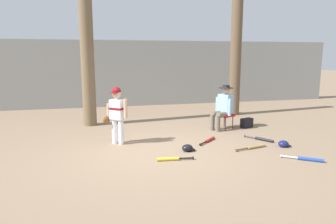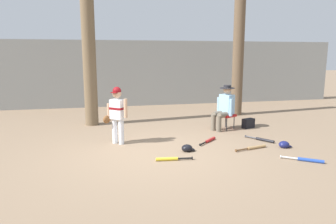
{
  "view_description": "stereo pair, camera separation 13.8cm",
  "coord_description": "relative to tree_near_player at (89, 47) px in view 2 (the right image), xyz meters",
  "views": [
    {
      "loc": [
        -1.23,
        -6.11,
        2.0
      ],
      "look_at": [
        0.42,
        0.59,
        0.75
      ],
      "focal_mm": 33.74,
      "sensor_mm": 36.0,
      "label": 1
    },
    {
      "loc": [
        -1.09,
        -6.14,
        2.0
      ],
      "look_at": [
        0.42,
        0.59,
        0.75
      ],
      "focal_mm": 33.74,
      "sensor_mm": 36.0,
      "label": 2
    }
  ],
  "objects": [
    {
      "name": "bat_blue_youth",
      "position": [
        4.04,
        -4.22,
        -2.18
      ],
      "size": [
        0.66,
        0.52,
        0.07
      ],
      "color": "#2347AD",
      "rests_on": "ground"
    },
    {
      "name": "ground_plane",
      "position": [
        1.28,
        -3.09,
        -2.21
      ],
      "size": [
        60.0,
        60.0,
        0.0
      ],
      "primitive_type": "plane",
      "color": "#897056"
    },
    {
      "name": "batting_helmet_navy",
      "position": [
        4.13,
        -3.3,
        -2.14
      ],
      "size": [
        0.27,
        0.21,
        0.16
      ],
      "color": "navy",
      "rests_on": "ground"
    },
    {
      "name": "bat_black_composite",
      "position": [
        3.95,
        -2.71,
        -2.18
      ],
      "size": [
        0.45,
        0.67,
        0.07
      ],
      "color": "black",
      "rests_on": "ground"
    },
    {
      "name": "young_ballplayer",
      "position": [
        0.59,
        -2.17,
        -1.47
      ],
      "size": [
        0.58,
        0.42,
        1.31
      ],
      "color": "white",
      "rests_on": "ground"
    },
    {
      "name": "batting_helmet_black",
      "position": [
        1.98,
        -3.1,
        -2.14
      ],
      "size": [
        0.28,
        0.21,
        0.16
      ],
      "color": "black",
      "rests_on": "ground"
    },
    {
      "name": "tree_near_player",
      "position": [
        0.0,
        0.0,
        0.0
      ],
      "size": [
        0.53,
        0.53,
        4.94
      ],
      "color": "brown",
      "rests_on": "ground"
    },
    {
      "name": "seated_spectator",
      "position": [
        3.51,
        -1.39,
        -1.57
      ],
      "size": [
        0.67,
        0.55,
        1.2
      ],
      "color": "#6B6051",
      "rests_on": "ground"
    },
    {
      "name": "bat_red_barrel",
      "position": [
        2.69,
        -2.49,
        -2.18
      ],
      "size": [
        0.56,
        0.54,
        0.07
      ],
      "color": "red",
      "rests_on": "ground"
    },
    {
      "name": "folding_stool",
      "position": [
        3.6,
        -1.35,
        -1.85
      ],
      "size": [
        0.53,
        0.53,
        0.41
      ],
      "color": "red",
      "rests_on": "ground"
    },
    {
      "name": "bat_yellow_trainer",
      "position": [
        1.49,
        -3.59,
        -2.18
      ],
      "size": [
        0.72,
        0.13,
        0.07
      ],
      "color": "yellow",
      "rests_on": "ground"
    },
    {
      "name": "concrete_back_wall",
      "position": [
        1.28,
        3.33,
        -0.93
      ],
      "size": [
        18.0,
        0.36,
        2.55
      ],
      "primitive_type": "cube",
      "color": "gray",
      "rests_on": "ground"
    },
    {
      "name": "tree_behind_spectator",
      "position": [
        4.75,
        0.53,
        -0.36
      ],
      "size": [
        0.55,
        0.55,
        4.26
      ],
      "color": "brown",
      "rests_on": "ground"
    },
    {
      "name": "bat_wood_tan",
      "position": [
        3.44,
        -3.25,
        -2.18
      ],
      "size": [
        0.8,
        0.25,
        0.07
      ],
      "color": "tan",
      "rests_on": "ground"
    },
    {
      "name": "handbag_beside_stool",
      "position": [
        4.25,
        -1.38,
        -2.08
      ],
      "size": [
        0.38,
        0.28,
        0.26
      ],
      "primitive_type": "cube",
      "rotation": [
        0.0,
        0.0,
        0.35
      ],
      "color": "black",
      "rests_on": "ground"
    }
  ]
}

